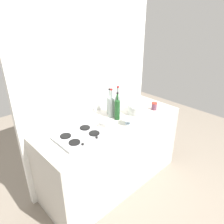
# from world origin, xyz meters

# --- Properties ---
(ground_plane) EXTENTS (6.00, 6.00, 0.00)m
(ground_plane) POSITION_xyz_m (0.00, 0.00, 0.00)
(ground_plane) COLOR gray
(ground_plane) RESTS_ON ground
(counter_block) EXTENTS (1.80, 0.70, 0.90)m
(counter_block) POSITION_xyz_m (0.00, 0.00, 0.45)
(counter_block) COLOR beige
(counter_block) RESTS_ON ground
(backsplash_panel) EXTENTS (1.90, 0.06, 2.45)m
(backsplash_panel) POSITION_xyz_m (0.00, 0.38, 1.22)
(backsplash_panel) COLOR white
(backsplash_panel) RESTS_ON ground
(stovetop_hob) EXTENTS (0.48, 0.35, 0.04)m
(stovetop_hob) POSITION_xyz_m (-0.47, -0.03, 0.91)
(stovetop_hob) COLOR #B2B2B7
(stovetop_hob) RESTS_ON counter_block
(plate_stack) EXTENTS (0.25, 0.25, 0.12)m
(plate_stack) POSITION_xyz_m (0.38, -0.06, 0.96)
(plate_stack) COLOR white
(plate_stack) RESTS_ON counter_block
(wine_bottle_leftmost) EXTENTS (0.08, 0.08, 0.36)m
(wine_bottle_leftmost) POSITION_xyz_m (0.08, 0.09, 1.04)
(wine_bottle_leftmost) COLOR gray
(wine_bottle_leftmost) RESTS_ON counter_block
(wine_bottle_mid_left) EXTENTS (0.06, 0.06, 0.34)m
(wine_bottle_mid_left) POSITION_xyz_m (0.08, 0.00, 1.03)
(wine_bottle_mid_left) COLOR #19471E
(wine_bottle_mid_left) RESTS_ON counter_block
(wine_bottle_mid_right) EXTENTS (0.07, 0.07, 0.33)m
(wine_bottle_mid_right) POSITION_xyz_m (0.13, 0.18, 1.03)
(wine_bottle_mid_right) COLOR gray
(wine_bottle_mid_right) RESTS_ON counter_block
(wine_bottle_rightmost) EXTENTS (0.07, 0.07, 0.37)m
(wine_bottle_rightmost) POSITION_xyz_m (0.18, 0.09, 1.04)
(wine_bottle_rightmost) COLOR gray
(wine_bottle_rightmost) RESTS_ON counter_block
(mixing_bowl) EXTENTS (0.15, 0.15, 0.07)m
(mixing_bowl) POSITION_xyz_m (0.09, -0.17, 0.94)
(mixing_bowl) COLOR silver
(mixing_bowl) RESTS_ON counter_block
(butter_dish) EXTENTS (0.18, 0.13, 0.05)m
(butter_dish) POSITION_xyz_m (-0.11, -0.02, 0.93)
(butter_dish) COLOR white
(butter_dish) RESTS_ON counter_block
(condiment_jar_front) EXTENTS (0.07, 0.07, 0.10)m
(condiment_jar_front) POSITION_xyz_m (0.62, -0.14, 0.95)
(condiment_jar_front) COLOR #66384C
(condiment_jar_front) RESTS_ON counter_block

